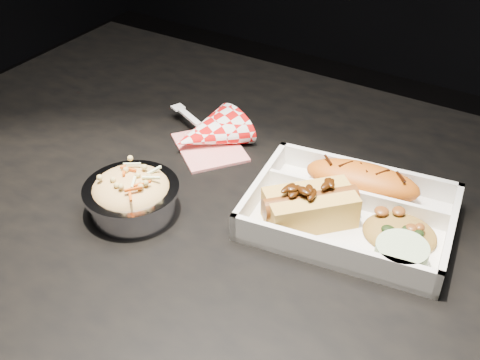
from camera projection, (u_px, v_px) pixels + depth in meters
name	position (u px, v px, depth m)	size (l,w,h in m)	color
dining_table	(254.00, 258.00, 0.84)	(1.20, 0.80, 0.75)	black
food_tray	(350.00, 216.00, 0.76)	(0.27, 0.21, 0.04)	silver
fried_pastry	(362.00, 180.00, 0.79)	(0.15, 0.06, 0.04)	#C75D13
hotdog	(310.00, 205.00, 0.74)	(0.12, 0.12, 0.06)	gold
fried_rice_mound	(401.00, 226.00, 0.72)	(0.09, 0.07, 0.03)	olive
cupcake_liner	(401.00, 256.00, 0.68)	(0.06, 0.06, 0.03)	#A3BD8F
foil_coleslaw_cup	(132.00, 194.00, 0.76)	(0.12, 0.12, 0.07)	silver
napkin_fork	(208.00, 134.00, 0.90)	(0.17, 0.15, 0.10)	red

